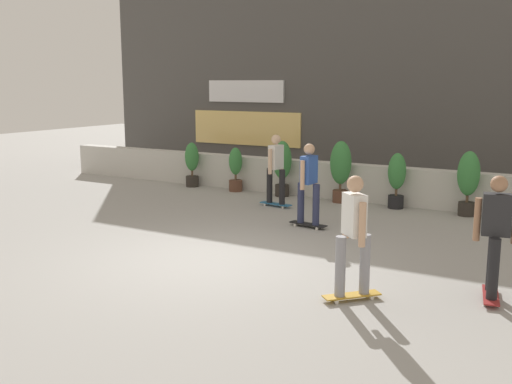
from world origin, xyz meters
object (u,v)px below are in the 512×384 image
Objects in this scene: potted_plant_5 at (468,179)px; skater_by_wall_left at (276,167)px; skater_far_right at (354,232)px; skater_far_left at (495,232)px; potted_plant_0 at (192,163)px; potted_plant_1 at (236,168)px; skater_foreground at (309,181)px; potted_plant_4 at (397,178)px; potted_plant_3 at (341,167)px; potted_plant_2 at (282,165)px.

skater_by_wall_left reaches higher than potted_plant_5.
skater_far_right is 1.87m from skater_far_left.
potted_plant_1 is at bearing 0.00° from potted_plant_0.
skater_far_left reaches higher than potted_plant_0.
skater_by_wall_left is at bearing 136.15° from skater_foreground.
skater_by_wall_left is at bearing 127.69° from skater_far_right.
potted_plant_1 is 0.83× the size of potted_plant_5.
potted_plant_4 is at bearing 26.35° from skater_by_wall_left.
skater_by_wall_left reaches higher than potted_plant_1.
potted_plant_1 is (1.44, 0.00, -0.05)m from potted_plant_0.
potted_plant_0 is 0.73× the size of skater_far_left.
potted_plant_0 is 4.44m from potted_plant_3.
skater_far_left is at bearing -41.43° from potted_plant_2.
potted_plant_2 is 0.84× the size of skater_far_left.
potted_plant_5 is 0.84× the size of skater_far_left.
potted_plant_2 is 1.59m from potted_plant_3.
skater_by_wall_left is (-1.52, 1.46, 0.00)m from skater_foreground.
potted_plant_1 is at bearing 180.00° from potted_plant_2.
skater_foreground is at bearing 147.38° from skater_far_left.
potted_plant_3 is at bearing 0.00° from potted_plant_2.
skater_foreground is at bearing -81.39° from potted_plant_3.
skater_foreground reaches higher than potted_plant_2.
skater_far_left is at bearing -35.45° from potted_plant_1.
potted_plant_2 is 3.37m from skater_foreground.
potted_plant_3 is 1.05× the size of potted_plant_5.
skater_foreground is at bearing -53.49° from potted_plant_2.
potted_plant_4 is 0.76× the size of skater_by_wall_left.
potted_plant_5 reaches higher than potted_plant_4.
potted_plant_0 is 0.96× the size of potted_plant_4.
potted_plant_4 reaches higher than potted_plant_0.
skater_foreground is (-0.98, -2.71, 0.23)m from potted_plant_4.
potted_plant_5 is at bearing 87.02° from skater_far_right.
skater_far_right is at bearing -52.31° from skater_by_wall_left.
potted_plant_1 is at bearing 144.55° from skater_far_left.
potted_plant_5 is at bearing 0.00° from potted_plant_1.
potted_plant_5 reaches higher than potted_plant_2.
potted_plant_5 is 4.27m from skater_by_wall_left.
skater_far_left reaches higher than potted_plant_4.
skater_foreground is at bearing -43.85° from skater_by_wall_left.
potted_plant_0 is at bearing 139.20° from skater_far_right.
potted_plant_1 is at bearing 180.00° from potted_plant_4.
potted_plant_5 is (2.97, 0.00, -0.05)m from potted_plant_3.
potted_plant_3 is (3.00, 0.00, 0.26)m from potted_plant_1.
potted_plant_2 reaches higher than potted_plant_1.
potted_plant_5 is 0.84× the size of skater_far_right.
potted_plant_5 is at bearing 0.00° from potted_plant_3.
skater_by_wall_left is (0.48, -1.24, 0.12)m from potted_plant_2.
skater_foreground is 2.11m from skater_by_wall_left.
skater_foreground reaches higher than potted_plant_5.
potted_plant_1 is 5.97m from potted_plant_5.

